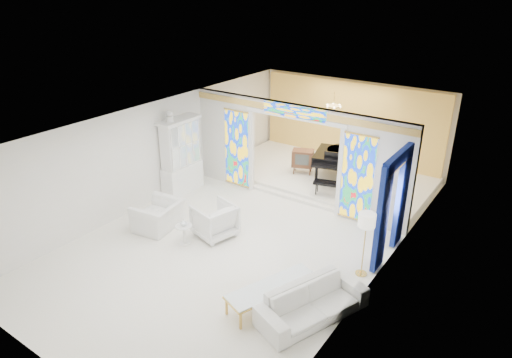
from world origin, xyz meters
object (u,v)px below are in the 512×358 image
Objects in this scene: sofa at (312,302)px; grand_piano at (342,156)px; coffee_table at (272,287)px; china_cabinet at (181,157)px; tv_console at (303,158)px; armchair_right at (215,220)px; armchair_left at (158,216)px.

grand_piano reaches higher than sofa.
china_cabinet is at bearing 150.65° from coffee_table.
tv_console reaches higher than sofa.
armchair_right is at bearing 91.16° from sofa.
china_cabinet is 3.30× the size of tv_console.
china_cabinet is 2.29× the size of armchair_left.
tv_console is (-1.19, -0.46, -0.19)m from grand_piano.
grand_piano is (1.20, 5.06, 0.44)m from armchair_right.
grand_piano is (3.77, 3.54, -0.28)m from china_cabinet.
armchair_left is 1.59m from armchair_right.
grand_piano reaches higher than tv_console.
china_cabinet is 0.94× the size of grand_piano.
grand_piano is at bearing 145.59° from armchair_left.
tv_console is (0.02, 4.61, 0.26)m from armchair_right.
tv_console is (-3.59, 5.93, 0.37)m from sofa.
sofa is at bearing 85.23° from armchair_right.
armchair_left is 6.27m from grand_piano.
china_cabinet is at bearing -152.40° from tv_console.
armchair_left is 4.30m from coffee_table.
armchair_right is (1.47, 0.59, 0.06)m from armchair_left.
china_cabinet reaches higher than tv_console.
armchair_right is 0.34× the size of grand_piano.
sofa reaches higher than coffee_table.
sofa is (6.17, -2.85, -0.83)m from china_cabinet.
grand_piano is at bearing -1.34° from tv_console.
armchair_right is 0.43× the size of sofa.
armchair_left is at bearing -128.38° from tv_console.
armchair_left is 1.44× the size of tv_console.
china_cabinet is 1.28× the size of coffee_table.
tv_console reaches higher than coffee_table.
grand_piano is at bearing 103.29° from coffee_table.
sofa is at bearing 72.65° from armchair_left.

